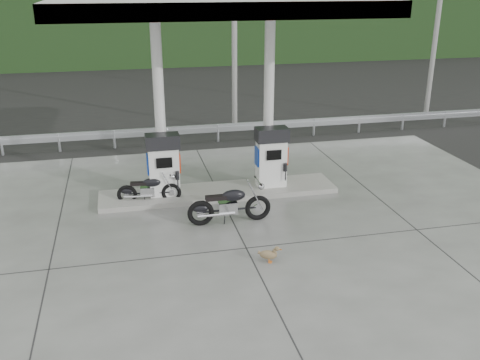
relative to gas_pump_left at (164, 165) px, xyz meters
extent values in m
plane|color=black|center=(1.60, -2.50, -1.07)|extent=(160.00, 160.00, 0.00)
cube|color=#60605C|center=(1.60, -2.50, -1.06)|extent=(18.00, 14.00, 0.02)
cube|color=gray|center=(1.60, 0.00, -0.98)|extent=(7.00, 1.40, 0.15)
cylinder|color=white|center=(0.00, 0.40, 1.60)|extent=(0.30, 0.30, 5.00)
cylinder|color=white|center=(3.20, 0.40, 1.60)|extent=(0.30, 0.30, 5.00)
cube|color=silver|center=(1.60, 0.00, 4.30)|extent=(8.50, 5.00, 0.40)
cube|color=black|center=(1.60, 9.00, -1.07)|extent=(60.00, 7.00, 0.01)
cylinder|color=gray|center=(3.60, 7.00, 2.93)|extent=(0.22, 0.22, 8.00)
cylinder|color=gray|center=(12.60, 7.00, 2.93)|extent=(0.22, 0.22, 8.00)
cube|color=black|center=(1.60, 27.50, 1.93)|extent=(80.00, 6.00, 6.00)
camera|label=1|loc=(-1.06, -14.54, 4.99)|focal=40.00mm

